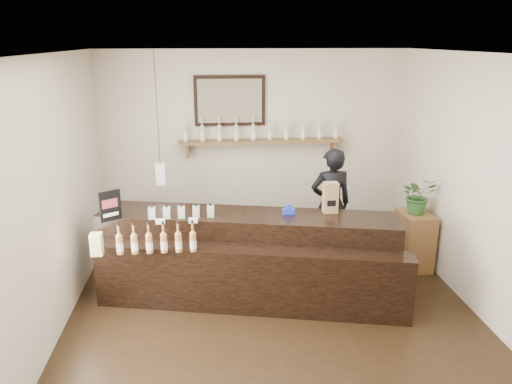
{
  "coord_description": "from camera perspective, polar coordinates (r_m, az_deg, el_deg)",
  "views": [
    {
      "loc": [
        -0.66,
        -4.76,
        2.94
      ],
      "look_at": [
        -0.14,
        0.7,
        1.25
      ],
      "focal_mm": 35.0,
      "sensor_mm": 36.0,
      "label": 1
    }
  ],
  "objects": [
    {
      "name": "potted_plant",
      "position": [
        6.74,
        18.05,
        -0.36
      ],
      "size": [
        0.48,
        0.43,
        0.48
      ],
      "primitive_type": "imported",
      "rotation": [
        0.0,
        0.0,
        0.13
      ],
      "color": "#2C5E25",
      "rests_on": "side_cabinet"
    },
    {
      "name": "tape_dispenser",
      "position": [
        5.81,
        3.75,
        -2.09
      ],
      "size": [
        0.14,
        0.06,
        0.12
      ],
      "color": "#1B34BF",
      "rests_on": "counter"
    },
    {
      "name": "paper_bag",
      "position": [
        5.88,
        8.51,
        -0.62
      ],
      "size": [
        0.17,
        0.13,
        0.36
      ],
      "color": "olive",
      "rests_on": "counter"
    },
    {
      "name": "shopkeeper",
      "position": [
        6.83,
        8.56,
        -0.57
      ],
      "size": [
        0.68,
        0.48,
        1.76
      ],
      "primitive_type": "imported",
      "rotation": [
        0.0,
        0.0,
        3.24
      ],
      "color": "black",
      "rests_on": "ground"
    },
    {
      "name": "ground",
      "position": [
        5.63,
        2.14,
        -14.31
      ],
      "size": [
        5.0,
        5.0,
        0.0
      ],
      "primitive_type": "plane",
      "color": "black",
      "rests_on": "ground"
    },
    {
      "name": "counter",
      "position": [
        5.89,
        -0.97,
        -7.72
      ],
      "size": [
        3.56,
        1.68,
        1.14
      ],
      "color": "black",
      "rests_on": "ground"
    },
    {
      "name": "side_cabinet",
      "position": [
        6.94,
        17.58,
        -5.27
      ],
      "size": [
        0.4,
        0.54,
        0.77
      ],
      "color": "brown",
      "rests_on": "ground"
    },
    {
      "name": "promo_sign",
      "position": [
        5.78,
        -16.32,
        -1.53
      ],
      "size": [
        0.22,
        0.16,
        0.35
      ],
      "color": "black",
      "rests_on": "counter"
    },
    {
      "name": "back_wall_decor",
      "position": [
        7.25,
        -1.42,
        7.8
      ],
      "size": [
        2.66,
        0.96,
        1.69
      ],
      "color": "brown",
      "rests_on": "ground"
    },
    {
      "name": "room_shell",
      "position": [
        4.96,
        2.36,
        2.71
      ],
      "size": [
        5.0,
        5.0,
        5.0
      ],
      "color": "beige",
      "rests_on": "ground"
    }
  ]
}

